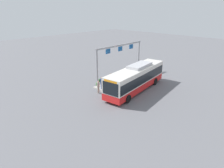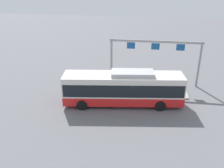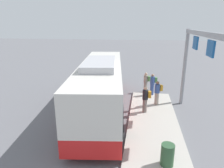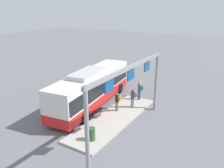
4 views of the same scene
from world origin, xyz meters
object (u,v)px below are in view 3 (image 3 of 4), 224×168
(person_waiting_near, at_px, (153,84))
(trash_bin, at_px, (167,155))
(person_boarding, at_px, (146,82))
(person_waiting_far, at_px, (146,99))
(bus_main, at_px, (101,84))
(person_waiting_mid, at_px, (157,92))

(person_waiting_near, height_order, trash_bin, person_waiting_near)
(person_boarding, relative_size, person_waiting_far, 1.00)
(person_waiting_far, height_order, trash_bin, person_waiting_far)
(bus_main, relative_size, person_waiting_far, 6.93)
(person_boarding, height_order, person_waiting_mid, person_waiting_mid)
(person_waiting_near, bearing_deg, person_waiting_far, 52.12)
(person_waiting_mid, xyz_separation_m, trash_bin, (-6.30, -0.03, -0.44))
(trash_bin, bearing_deg, person_boarding, 4.66)
(person_waiting_far, bearing_deg, person_boarding, -93.81)
(bus_main, bearing_deg, person_waiting_far, -102.74)
(person_waiting_near, bearing_deg, trash_bin, 63.34)
(person_waiting_mid, bearing_deg, person_waiting_far, 32.51)
(person_boarding, relative_size, person_waiting_mid, 1.00)
(bus_main, xyz_separation_m, person_waiting_mid, (1.11, -3.67, -0.76))
(person_waiting_near, height_order, person_waiting_far, same)
(bus_main, bearing_deg, person_waiting_mid, -80.52)
(person_boarding, bearing_deg, person_waiting_mid, 112.60)
(person_waiting_near, relative_size, trash_bin, 1.86)
(person_waiting_far, bearing_deg, trash_bin, 96.69)
(person_waiting_mid, relative_size, person_waiting_far, 1.00)
(bus_main, xyz_separation_m, trash_bin, (-5.19, -3.70, -1.20))
(person_waiting_far, bearing_deg, person_waiting_near, -102.19)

